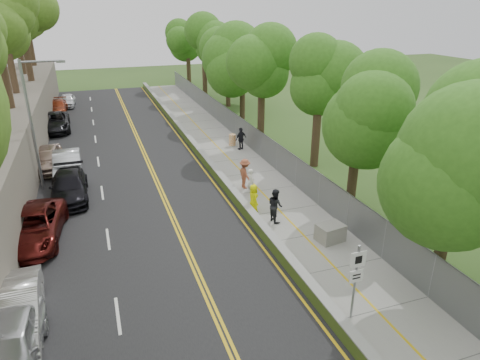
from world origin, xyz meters
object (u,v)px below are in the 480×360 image
signpost (356,274)px  construction_barrel (232,140)px  car_1 (16,310)px  concrete_block (330,233)px  car_2 (33,227)px  person_far (241,139)px  streetlight (34,117)px  painter_0 (253,198)px  car_0 (8,348)px

signpost → construction_barrel: (2.45, 21.47, -1.45)m
signpost → car_1: size_ratio=0.66×
construction_barrel → concrete_block: bearing=-91.1°
signpost → car_1: bearing=163.2°
car_2 → person_far: person_far is taller
streetlight → concrete_block: 18.52m
construction_barrel → person_far: bearing=-77.5°
car_2 → painter_0: (11.35, -0.56, 0.04)m
construction_barrel → car_2: 18.16m
construction_barrel → car_2: bearing=-141.0°
construction_barrel → car_1: bearing=-128.2°
car_0 → painter_0: bearing=37.4°
concrete_block → signpost: bearing=-112.3°
construction_barrel → car_1: size_ratio=0.20×
streetlight → car_1: streetlight is taller
car_0 → painter_0: car_0 is taller
concrete_block → car_2: size_ratio=0.23×
streetlight → signpost: streetlight is taller
streetlight → signpost: size_ratio=2.58×
concrete_block → construction_barrel: bearing=88.9°
car_1 → painter_0: bearing=24.8°
painter_0 → person_far: size_ratio=0.90×
streetlight → person_far: streetlight is taller
construction_barrel → car_1: car_1 is taller
car_1 → person_far: person_far is taller
construction_barrel → car_1: (-14.10, -17.95, 0.30)m
car_0 → person_far: person_far is taller
signpost → car_0: bearing=172.3°
signpost → concrete_block: size_ratio=2.42×
car_1 → car_2: bearing=87.2°
streetlight → construction_barrel: bearing=17.7°
construction_barrel → painter_0: (-2.75, -12.00, 0.35)m
car_1 → person_far: size_ratio=2.58×
signpost → car_0: size_ratio=0.64×
car_2 → concrete_block: bearing=-13.3°
car_0 → concrete_block: bearing=17.4°
construction_barrel → person_far: size_ratio=0.51×
construction_barrel → car_0: car_0 is taller
signpost → car_0: signpost is taller
concrete_block → person_far: size_ratio=0.71×
streetlight → painter_0: streetlight is taller
construction_barrel → signpost: bearing=-96.5°
construction_barrel → car_0: 24.39m
streetlight → car_1: size_ratio=1.71×
streetlight → painter_0: 14.03m
streetlight → painter_0: size_ratio=4.94×
construction_barrel → car_2: car_2 is taller
car_2 → signpost: bearing=-34.8°
construction_barrel → streetlight: bearing=-162.3°
streetlight → car_2: bearing=-91.1°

